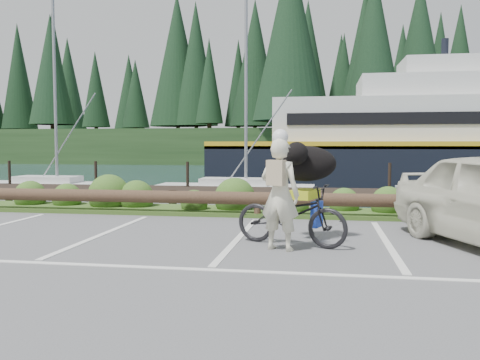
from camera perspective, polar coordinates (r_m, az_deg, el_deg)
name	(u,v)px	position (r m, az deg, el deg)	size (l,w,h in m)	color
ground	(216,263)	(7.36, -2.76, -9.33)	(72.00, 72.00, 0.00)	#515154
harbor_backdrop	(317,155)	(85.49, 8.69, 2.82)	(170.00, 160.00, 30.00)	#172E37
vegetation_strip	(261,212)	(12.50, 2.39, -3.57)	(34.00, 1.60, 0.10)	#3D5B21
log_rail	(257,218)	(11.82, 1.97, -4.25)	(32.00, 0.30, 0.60)	#443021
bicycle	(291,214)	(8.60, 5.73, -3.87)	(0.69, 1.98, 1.04)	black
cyclist	(280,195)	(8.14, 4.49, -1.65)	(0.65, 0.43, 1.79)	beige
dog	(305,164)	(9.12, 7.32, 1.84)	(1.10, 0.54, 0.64)	black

